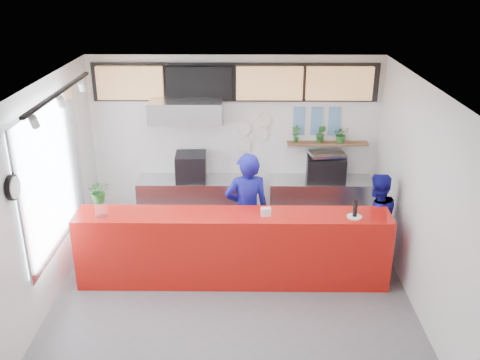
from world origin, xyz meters
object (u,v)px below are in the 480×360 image
at_px(panini_oven, 191,167).
at_px(staff_center, 247,211).
at_px(espresso_machine, 326,168).
at_px(pepper_mill, 355,208).
at_px(service_counter, 233,248).
at_px(staff_right, 375,220).

bearing_deg(panini_oven, staff_center, -56.45).
distance_m(panini_oven, espresso_machine, 2.34).
relative_size(panini_oven, pepper_mill, 2.15).
bearing_deg(staff_center, service_counter, 57.70).
distance_m(service_counter, panini_oven, 2.04).
bearing_deg(pepper_mill, espresso_machine, 94.18).
bearing_deg(staff_right, staff_center, -17.91).
bearing_deg(staff_right, service_counter, -5.52).
height_order(espresso_machine, pepper_mill, pepper_mill).
bearing_deg(panini_oven, service_counter, -69.61).
bearing_deg(pepper_mill, service_counter, 177.27).
bearing_deg(staff_center, pepper_mill, 150.20).
bearing_deg(staff_right, espresso_machine, -84.19).
bearing_deg(espresso_machine, staff_center, -131.95).
height_order(staff_right, pepper_mill, staff_right).
bearing_deg(espresso_machine, pepper_mill, -81.74).
xyz_separation_m(staff_right, pepper_mill, (-0.45, -0.58, 0.47)).
relative_size(espresso_machine, pepper_mill, 2.74).
xyz_separation_m(staff_center, pepper_mill, (1.51, -0.56, 0.31)).
xyz_separation_m(espresso_machine, staff_center, (-1.37, -1.32, -0.19)).
bearing_deg(staff_center, panini_oven, -63.19).
bearing_deg(service_counter, staff_center, 67.13).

